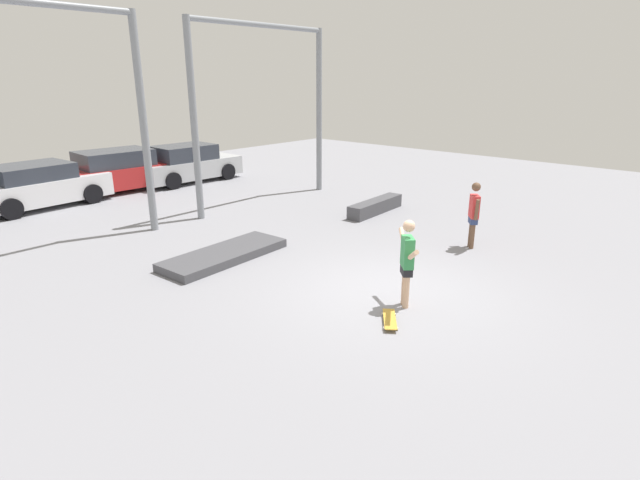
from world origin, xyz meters
name	(u,v)px	position (x,y,z in m)	size (l,w,h in m)	color
ground_plane	(389,292)	(0.00, 0.00, 0.00)	(36.00, 36.00, 0.00)	gray
skateboarder	(407,259)	(-0.32, -0.55, 0.92)	(1.05, 1.01, 1.64)	#DBAD89
skateboard	(390,319)	(-1.06, -0.72, 0.06)	(0.74, 0.63, 0.08)	gold
grind_box	(375,206)	(4.72, 3.70, 0.20)	(2.43, 0.47, 0.40)	#47474C
manual_pad	(224,255)	(-0.95, 3.93, 0.10)	(3.07, 1.10, 0.20)	#47474C
canopy_support_left	(29,106)	(-3.42, 7.22, 3.42)	(5.50, 0.20, 5.57)	gray
canopy_support_right	(263,96)	(3.42, 7.22, 3.42)	(5.50, 0.20, 5.57)	gray
parked_car_white	(37,186)	(-1.85, 12.26, 0.68)	(4.17, 2.23, 1.39)	white
parked_car_red	(119,171)	(1.09, 12.57, 0.72)	(4.58, 2.15, 1.49)	red
parked_car_silver	(188,164)	(3.71, 12.14, 0.70)	(4.12, 1.93, 1.45)	#B7BABF
bystander	(474,212)	(3.58, 0.01, 0.91)	(0.57, 0.47, 1.63)	brown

